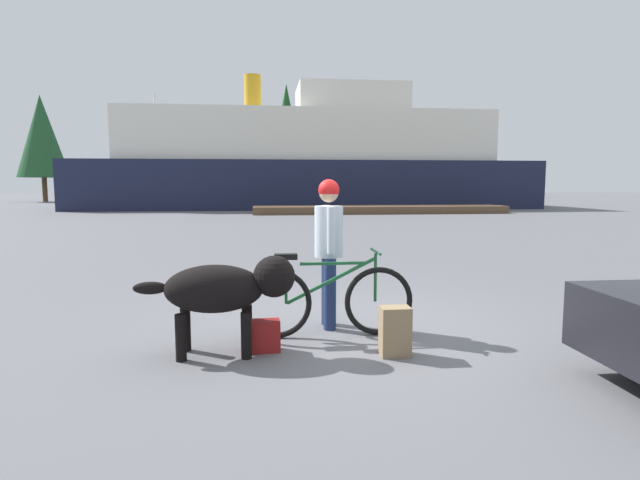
# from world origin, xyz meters

# --- Properties ---
(ground_plane) EXTENTS (160.00, 160.00, 0.00)m
(ground_plane) POSITION_xyz_m (0.00, 0.00, 0.00)
(ground_plane) COLOR slate
(bicycle) EXTENTS (1.84, 0.44, 0.93)m
(bicycle) POSITION_xyz_m (-0.23, -0.27, 0.40)
(bicycle) COLOR black
(bicycle) RESTS_ON ground_plane
(person_cyclist) EXTENTS (0.32, 0.53, 1.68)m
(person_cyclist) POSITION_xyz_m (-0.17, 0.10, 1.01)
(person_cyclist) COLOR navy
(person_cyclist) RESTS_ON ground_plane
(dog) EXTENTS (1.51, 0.54, 0.95)m
(dog) POSITION_xyz_m (-1.26, -0.73, 0.64)
(dog) COLOR black
(dog) RESTS_ON ground_plane
(backpack) EXTENTS (0.28, 0.20, 0.47)m
(backpack) POSITION_xyz_m (0.34, -0.94, 0.24)
(backpack) COLOR #8C7251
(backpack) RESTS_ON ground_plane
(handbag_pannier) EXTENTS (0.33, 0.20, 0.31)m
(handbag_pannier) POSITION_xyz_m (-0.91, -0.68, 0.15)
(handbag_pannier) COLOR maroon
(handbag_pannier) RESTS_ON ground_plane
(dock_pier) EXTENTS (13.74, 2.54, 0.40)m
(dock_pier) POSITION_xyz_m (5.44, 22.04, 0.20)
(dock_pier) COLOR brown
(dock_pier) RESTS_ON ground_plane
(ferry_boat) EXTENTS (29.48, 7.76, 8.63)m
(ferry_boat) POSITION_xyz_m (2.19, 29.03, 3.03)
(ferry_boat) COLOR #191E38
(ferry_boat) RESTS_ON ground_plane
(sailboat_moored) EXTENTS (7.35, 2.06, 7.27)m
(sailboat_moored) POSITION_xyz_m (-7.48, 27.80, 0.49)
(sailboat_moored) COLOR navy
(sailboat_moored) RESTS_ON ground_plane
(pine_tree_far_left) EXTENTS (4.30, 4.30, 9.27)m
(pine_tree_far_left) POSITION_xyz_m (-20.06, 42.36, 5.69)
(pine_tree_far_left) COLOR #4C331E
(pine_tree_far_left) RESTS_ON ground_plane
(pine_tree_center) EXTENTS (3.76, 3.76, 11.27)m
(pine_tree_center) POSITION_xyz_m (1.49, 45.75, 6.65)
(pine_tree_center) COLOR #4C331E
(pine_tree_center) RESTS_ON ground_plane
(pine_tree_far_right) EXTENTS (3.43, 3.43, 11.19)m
(pine_tree_far_right) POSITION_xyz_m (8.53, 43.54, 6.73)
(pine_tree_far_right) COLOR #4C331E
(pine_tree_far_right) RESTS_ON ground_plane
(pine_tree_mid_back) EXTENTS (2.92, 2.92, 9.26)m
(pine_tree_mid_back) POSITION_xyz_m (7.73, 48.88, 6.16)
(pine_tree_mid_back) COLOR #4C331E
(pine_tree_mid_back) RESTS_ON ground_plane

